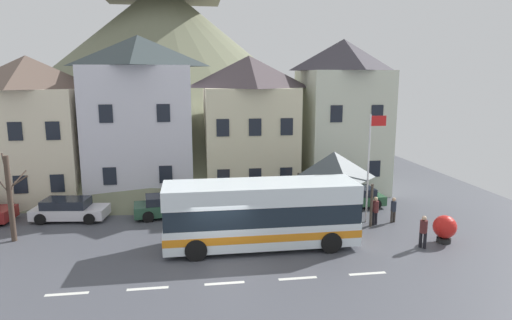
% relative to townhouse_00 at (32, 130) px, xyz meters
% --- Properties ---
extents(ground_plane, '(40.00, 60.00, 0.07)m').
position_rel_townhouse_00_xyz_m(ground_plane, '(11.38, -11.75, -4.76)').
color(ground_plane, '#494B54').
extents(townhouse_00, '(6.30, 5.56, 9.45)m').
position_rel_townhouse_00_xyz_m(townhouse_00, '(0.00, 0.00, 0.00)').
color(townhouse_00, beige).
rests_on(townhouse_00, ground_plane).
extents(townhouse_01, '(6.77, 6.56, 10.83)m').
position_rel_townhouse_00_xyz_m(townhouse_01, '(6.88, 0.50, 0.69)').
color(townhouse_01, silver).
rests_on(townhouse_01, ground_plane).
extents(townhouse_02, '(6.14, 5.76, 9.55)m').
position_rel_townhouse_00_xyz_m(townhouse_02, '(14.24, 0.10, 0.05)').
color(townhouse_02, beige).
rests_on(townhouse_02, ground_plane).
extents(townhouse_03, '(5.57, 5.99, 10.73)m').
position_rel_townhouse_00_xyz_m(townhouse_03, '(20.96, 0.22, 0.64)').
color(townhouse_03, beige).
rests_on(townhouse_03, ground_plane).
extents(hilltop_castle, '(43.88, 43.88, 23.89)m').
position_rel_townhouse_00_xyz_m(hilltop_castle, '(7.57, 17.61, 4.44)').
color(hilltop_castle, '#6E7258').
rests_on(hilltop_castle, ground_plane).
extents(transit_bus, '(9.27, 2.76, 3.18)m').
position_rel_townhouse_00_xyz_m(transit_bus, '(13.43, -10.23, -3.12)').
color(transit_bus, white).
rests_on(transit_bus, ground_plane).
extents(bus_shelter, '(3.60, 3.60, 3.95)m').
position_rel_townhouse_00_xyz_m(bus_shelter, '(18.23, -6.56, -1.57)').
color(bus_shelter, '#473D33').
rests_on(bus_shelter, ground_plane).
extents(parked_car_00, '(4.29, 2.25, 1.26)m').
position_rel_townhouse_00_xyz_m(parked_car_00, '(3.16, -4.59, -4.11)').
color(parked_car_00, silver).
rests_on(parked_car_00, ground_plane).
extents(parked_car_01, '(4.17, 2.03, 1.21)m').
position_rel_townhouse_00_xyz_m(parked_car_01, '(20.18, -4.39, -4.12)').
color(parked_car_01, '#2B5937').
rests_on(parked_car_01, ground_plane).
extents(parked_car_02, '(4.70, 2.24, 1.28)m').
position_rel_townhouse_00_xyz_m(parked_car_02, '(9.01, -4.69, -4.09)').
color(parked_car_02, '#2A523B').
rests_on(parked_car_02, ground_plane).
extents(pedestrian_00, '(0.32, 0.31, 1.44)m').
position_rel_townhouse_00_xyz_m(pedestrian_00, '(21.41, -7.73, -3.91)').
color(pedestrian_00, '#38332D').
rests_on(pedestrian_00, ground_plane).
extents(pedestrian_01, '(0.35, 0.35, 1.61)m').
position_rel_townhouse_00_xyz_m(pedestrian_01, '(21.10, -11.55, -3.82)').
color(pedestrian_01, black).
rests_on(pedestrian_01, ground_plane).
extents(pedestrian_02, '(0.36, 0.36, 1.61)m').
position_rel_townhouse_00_xyz_m(pedestrian_02, '(20.20, -8.01, -3.82)').
color(pedestrian_02, black).
rests_on(pedestrian_02, ground_plane).
extents(public_bench, '(1.40, 0.48, 0.87)m').
position_rel_townhouse_00_xyz_m(public_bench, '(19.44, -4.70, -4.26)').
color(public_bench, '#33473D').
rests_on(public_bench, ground_plane).
extents(flagpole, '(0.95, 0.10, 6.10)m').
position_rel_townhouse_00_xyz_m(flagpole, '(20.01, -7.44, -1.14)').
color(flagpole, silver).
rests_on(flagpole, ground_plane).
extents(harbour_buoy, '(1.14, 1.14, 1.39)m').
position_rel_townhouse_00_xyz_m(harbour_buoy, '(22.52, -11.04, -3.96)').
color(harbour_buoy, black).
rests_on(harbour_buoy, ground_plane).
extents(bare_tree_00, '(1.35, 1.67, 4.37)m').
position_rel_townhouse_00_xyz_m(bare_tree_00, '(1.27, -7.63, -2.45)').
color(bare_tree_00, '#47382D').
rests_on(bare_tree_00, ground_plane).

